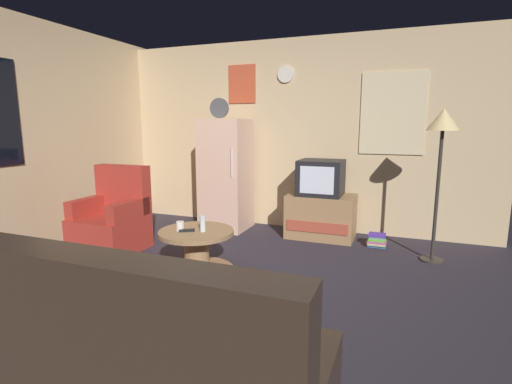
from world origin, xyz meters
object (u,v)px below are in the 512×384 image
object	(u,v)px
tv_stand	(321,216)
remote_control	(187,230)
standing_lamp	(442,132)
coffee_table	(197,252)
crt_tv	(321,178)
couch	(146,364)
wine_glass	(203,224)
armchair	(113,221)
mug_ceramic_white	(180,226)
book_stack	(377,240)
fridge	(226,174)

from	to	relation	value
tv_stand	remote_control	world-z (taller)	tv_stand
standing_lamp	coffee_table	bearing A→B (deg)	-151.07
coffee_table	crt_tv	bearing A→B (deg)	62.19
tv_stand	crt_tv	xyz separation A→B (m)	(-0.01, -0.00, 0.50)
remote_control	couch	size ratio (longest dim) A/B	0.09
tv_stand	crt_tv	distance (m)	0.50
coffee_table	wine_glass	size ratio (longest dim) A/B	4.80
coffee_table	remote_control	bearing A→B (deg)	-133.01
crt_tv	armchair	distance (m)	2.55
coffee_table	wine_glass	world-z (taller)	wine_glass
standing_lamp	armchair	size ratio (longest dim) A/B	1.66
crt_tv	mug_ceramic_white	world-z (taller)	crt_tv
wine_glass	remote_control	distance (m)	0.16
coffee_table	remote_control	distance (m)	0.24
tv_stand	couch	bearing A→B (deg)	-92.47
tv_stand	book_stack	xyz separation A→B (m)	(0.70, -0.16, -0.20)
remote_control	mug_ceramic_white	bearing A→B (deg)	146.34
armchair	book_stack	xyz separation A→B (m)	(2.84, 1.19, -0.26)
crt_tv	couch	distance (m)	3.42
remote_control	book_stack	size ratio (longest dim) A/B	0.68
coffee_table	armchair	bearing A→B (deg)	166.93
mug_ceramic_white	couch	xyz separation A→B (m)	(0.87, -1.69, -0.16)
tv_stand	coffee_table	xyz separation A→B (m)	(-0.88, -1.63, -0.06)
couch	remote_control	bearing A→B (deg)	115.12
tv_stand	book_stack	bearing A→B (deg)	-12.51
crt_tv	standing_lamp	distance (m)	1.49
tv_stand	standing_lamp	xyz separation A→B (m)	(1.29, -0.44, 1.08)
tv_stand	couch	distance (m)	3.39
standing_lamp	wine_glass	distance (m)	2.55
book_stack	tv_stand	bearing A→B (deg)	167.49
mug_ceramic_white	armchair	world-z (taller)	armchair
coffee_table	remote_control	xyz separation A→B (m)	(-0.06, -0.07, 0.23)
crt_tv	wine_glass	xyz separation A→B (m)	(-0.78, -1.64, -0.27)
coffee_table	remote_control	size ratio (longest dim) A/B	4.80
crt_tv	coffee_table	world-z (taller)	crt_tv
remote_control	couch	distance (m)	1.87
mug_ceramic_white	remote_control	world-z (taller)	mug_ceramic_white
coffee_table	book_stack	world-z (taller)	coffee_table
tv_stand	crt_tv	size ratio (longest dim) A/B	1.56
standing_lamp	couch	xyz separation A→B (m)	(-1.43, -2.95, -1.05)
couch	book_stack	distance (m)	3.35
standing_lamp	remote_control	xyz separation A→B (m)	(-2.22, -1.26, -0.92)
wine_glass	mug_ceramic_white	world-z (taller)	wine_glass
coffee_table	armchair	xyz separation A→B (m)	(-1.26, 0.29, 0.12)
coffee_table	remote_control	world-z (taller)	remote_control
book_stack	couch	bearing A→B (deg)	-104.74
armchair	couch	bearing A→B (deg)	-45.83
wine_glass	mug_ceramic_white	xyz separation A→B (m)	(-0.21, -0.05, -0.03)
fridge	standing_lamp	bearing A→B (deg)	-8.96
crt_tv	armchair	xyz separation A→B (m)	(-2.12, -1.34, -0.43)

